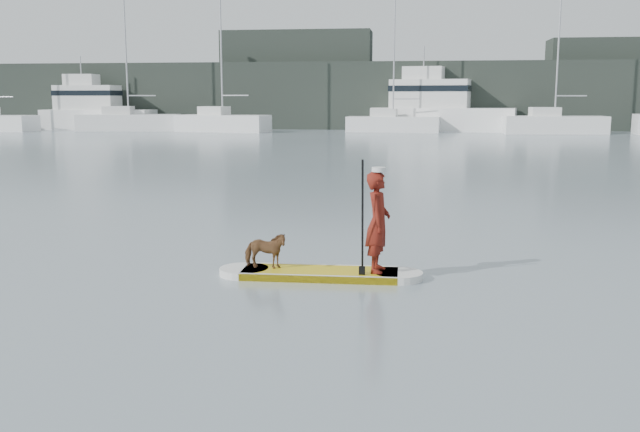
# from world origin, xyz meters

# --- Properties ---
(ground) EXTENTS (140.00, 140.00, 0.00)m
(ground) POSITION_xyz_m (0.00, 0.00, 0.00)
(ground) COLOR slate
(ground) RESTS_ON ground
(paddleboard) EXTENTS (3.30, 0.86, 0.12)m
(paddleboard) POSITION_xyz_m (-0.04, -2.72, 0.06)
(paddleboard) COLOR gold
(paddleboard) RESTS_ON ground
(paddler) EXTENTS (0.41, 0.60, 1.60)m
(paddler) POSITION_xyz_m (0.89, -2.70, 0.92)
(paddler) COLOR maroon
(paddler) RESTS_ON paddleboard
(white_cap) EXTENTS (0.22, 0.22, 0.07)m
(white_cap) POSITION_xyz_m (0.89, -2.70, 1.75)
(white_cap) COLOR silver
(white_cap) RESTS_ON paddler
(dog) EXTENTS (0.71, 0.32, 0.60)m
(dog) POSITION_xyz_m (-0.93, -2.74, 0.42)
(dog) COLOR brown
(dog) RESTS_ON paddleboard
(paddle) EXTENTS (0.10, 0.30, 2.00)m
(paddle) POSITION_xyz_m (0.66, -2.95, 0.80)
(paddle) COLOR black
(paddle) RESTS_ON ground
(sailboat_b) EXTENTS (8.93, 3.86, 12.83)m
(sailboat_b) POSITION_xyz_m (-23.58, 45.90, 0.89)
(sailboat_b) COLOR white
(sailboat_b) RESTS_ON ground
(sailboat_c) EXTENTS (8.22, 4.16, 11.28)m
(sailboat_c) POSITION_xyz_m (-14.85, 44.77, 0.83)
(sailboat_c) COLOR white
(sailboat_c) RESTS_ON ground
(sailboat_d) EXTENTS (7.80, 2.91, 11.28)m
(sailboat_d) POSITION_xyz_m (-0.67, 46.36, 0.81)
(sailboat_d) COLOR white
(sailboat_d) RESTS_ON ground
(sailboat_e) EXTENTS (8.07, 2.95, 11.54)m
(sailboat_e) POSITION_xyz_m (12.19, 45.44, 0.83)
(sailboat_e) COLOR white
(sailboat_e) RESTS_ON ground
(motor_yacht_a) EXTENTS (12.50, 5.74, 7.22)m
(motor_yacht_a) POSITION_xyz_m (3.09, 49.01, 2.03)
(motor_yacht_a) COLOR white
(motor_yacht_a) RESTS_ON ground
(motor_yacht_b) EXTENTS (9.86, 3.45, 6.48)m
(motor_yacht_b) POSITION_xyz_m (-27.55, 47.76, 1.82)
(motor_yacht_b) COLOR white
(motor_yacht_b) RESTS_ON ground
(shore_mass) EXTENTS (90.00, 6.00, 6.00)m
(shore_mass) POSITION_xyz_m (0.00, 53.00, 3.00)
(shore_mass) COLOR black
(shore_mass) RESTS_ON ground
(shore_building_west) EXTENTS (14.00, 4.00, 9.00)m
(shore_building_west) POSITION_xyz_m (-10.00, 54.00, 4.50)
(shore_building_west) COLOR black
(shore_building_west) RESTS_ON ground
(shore_building_east) EXTENTS (10.00, 4.00, 8.00)m
(shore_building_east) POSITION_xyz_m (18.00, 54.00, 4.00)
(shore_building_east) COLOR black
(shore_building_east) RESTS_ON ground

